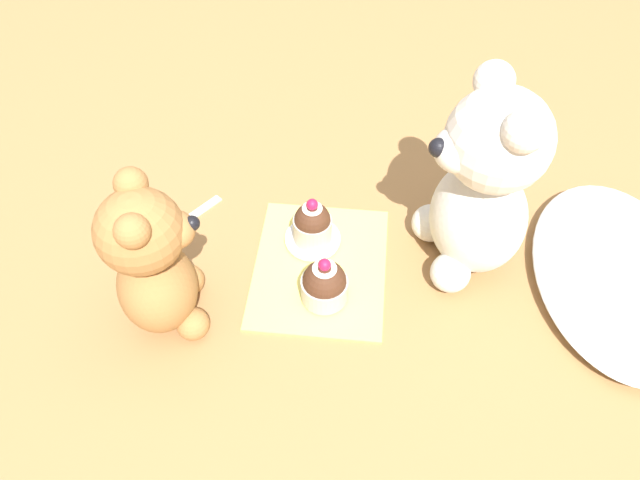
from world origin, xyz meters
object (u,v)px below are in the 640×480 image
Objects in this scene: teddy_bear_cream at (483,186)px; saucer_plate at (313,239)px; teaspoon at (192,216)px; cupcake_near_cream_bear at (324,284)px; teddy_bear_tan at (153,263)px; cupcake_near_tan_bear at (312,224)px.

teddy_bear_cream reaches higher than saucer_plate.
teddy_bear_cream is 2.61× the size of teaspoon.
saucer_plate is (-0.00, -0.20, -0.12)m from teddy_bear_cream.
teaspoon is at bearing -121.03° from cupcake_near_cream_bear.
cupcake_near_cream_bear is at bearing -95.03° from teddy_bear_tan.
cupcake_near_cream_bear is 0.24m from teaspoon.
teddy_bear_cream is 3.83× the size of cupcake_near_cream_bear.
cupcake_near_cream_bear reaches higher than saucer_plate.
cupcake_near_tan_bear reaches higher than cupcake_near_cream_bear.
teddy_bear_tan reaches higher than saucer_plate.
teddy_bear_tan is 2.95× the size of cupcake_near_tan_bear.
cupcake_near_cream_bear is at bearing -84.41° from teaspoon.
teaspoon is at bearing -14.08° from teddy_bear_tan.
teddy_bear_tan is 2.81× the size of saucer_plate.
cupcake_near_tan_bear is 0.70× the size of teaspoon.
teaspoon is (-0.03, -0.18, -0.01)m from saucer_plate.
teddy_bear_cream reaches higher than cupcake_near_cream_bear.
teddy_bear_tan is 3.01× the size of cupcake_near_cream_bear.
teaspoon is (-0.03, -0.38, -0.13)m from teddy_bear_cream.
teaspoon is at bearing -110.87° from teddy_bear_cream.
cupcake_near_cream_bear is 0.68× the size of teaspoon.
teddy_bear_cream is 0.22m from cupcake_near_cream_bear.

